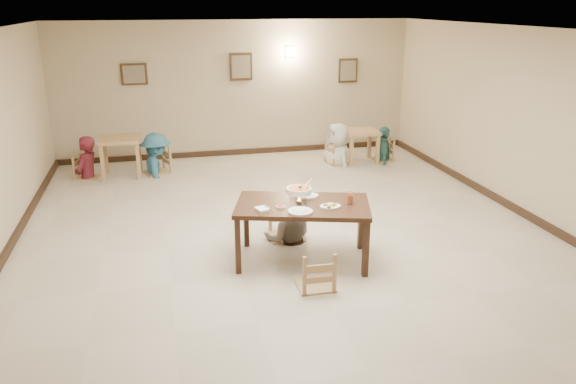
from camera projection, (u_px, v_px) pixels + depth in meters
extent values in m
plane|color=beige|center=(288.00, 237.00, 8.44)|extent=(10.00, 10.00, 0.00)
plane|color=silver|center=(288.00, 30.00, 7.48)|extent=(10.00, 10.00, 0.00)
plane|color=#C5B290|center=(237.00, 89.00, 12.57)|extent=(10.00, 0.00, 10.00)
plane|color=#C5B290|center=(481.00, 329.00, 3.35)|extent=(10.00, 0.00, 10.00)
plane|color=#C5B290|center=(535.00, 126.00, 8.83)|extent=(0.00, 10.00, 10.00)
cube|color=black|center=(239.00, 152.00, 13.00)|extent=(8.00, 0.06, 0.12)
cube|color=black|center=(2.00, 260.00, 7.56)|extent=(0.06, 10.00, 0.12)
cube|color=black|center=(521.00, 212.00, 9.29)|extent=(0.06, 10.00, 0.12)
cube|color=#3A2714|center=(134.00, 74.00, 11.92)|extent=(0.55, 0.03, 0.45)
cube|color=gray|center=(134.00, 74.00, 11.91)|extent=(0.45, 0.01, 0.37)
cube|color=#3A2714|center=(241.00, 67.00, 12.39)|extent=(0.50, 0.03, 0.60)
cube|color=gray|center=(241.00, 67.00, 12.38)|extent=(0.41, 0.01, 0.49)
cube|color=#3A2714|center=(348.00, 71.00, 12.99)|extent=(0.45, 0.03, 0.55)
cube|color=gray|center=(348.00, 71.00, 12.97)|extent=(0.37, 0.01, 0.45)
cube|color=#FFD88C|center=(289.00, 52.00, 12.54)|extent=(0.16, 0.05, 0.22)
cube|color=#3A2012|center=(303.00, 206.00, 7.44)|extent=(1.96, 1.44, 0.06)
cube|color=#3A2012|center=(238.00, 246.00, 7.20)|extent=(0.07, 0.07, 0.76)
cube|color=#3A2012|center=(366.00, 249.00, 7.12)|extent=(0.07, 0.07, 0.76)
cube|color=#3A2012|center=(246.00, 221.00, 8.02)|extent=(0.07, 0.07, 0.76)
cube|color=#3A2012|center=(361.00, 224.00, 7.94)|extent=(0.07, 0.07, 0.76)
cube|color=tan|center=(286.00, 207.00, 8.29)|extent=(0.50, 0.50, 0.05)
cube|color=tan|center=(315.00, 254.00, 6.85)|extent=(0.45, 0.45, 0.05)
imported|color=gray|center=(288.00, 190.00, 8.13)|extent=(0.84, 0.71, 1.53)
torus|color=silver|center=(299.00, 193.00, 7.40)|extent=(0.26, 0.26, 0.01)
cylinder|color=silver|center=(299.00, 202.00, 7.44)|extent=(0.07, 0.07, 0.04)
cone|color=#FFA526|center=(299.00, 198.00, 7.43)|extent=(0.04, 0.04, 0.06)
cylinder|color=white|center=(299.00, 191.00, 7.39)|extent=(0.33, 0.33, 0.07)
cylinder|color=#BE4413|center=(299.00, 188.00, 7.38)|extent=(0.29, 0.29, 0.02)
sphere|color=#2D7223|center=(300.00, 187.00, 7.37)|extent=(0.05, 0.05, 0.05)
cylinder|color=silver|center=(307.00, 184.00, 7.46)|extent=(0.15, 0.10, 0.11)
cylinder|color=silver|center=(305.00, 196.00, 7.50)|extent=(0.01, 0.01, 0.15)
cylinder|color=silver|center=(291.00, 197.00, 7.46)|extent=(0.01, 0.01, 0.15)
cylinder|color=silver|center=(301.00, 201.00, 7.32)|extent=(0.01, 0.01, 0.15)
cylinder|color=white|center=(307.00, 196.00, 7.69)|extent=(0.32, 0.32, 0.02)
ellipsoid|color=white|center=(307.00, 195.00, 7.68)|extent=(0.21, 0.18, 0.07)
cylinder|color=white|center=(300.00, 211.00, 7.12)|extent=(0.32, 0.32, 0.02)
ellipsoid|color=white|center=(300.00, 211.00, 7.12)|extent=(0.21, 0.17, 0.07)
cylinder|color=white|center=(330.00, 206.00, 7.30)|extent=(0.28, 0.28, 0.02)
sphere|color=#2D7223|center=(329.00, 207.00, 7.21)|extent=(0.05, 0.05, 0.05)
cylinder|color=white|center=(281.00, 207.00, 7.29)|extent=(0.12, 0.12, 0.02)
cylinder|color=maroon|center=(281.00, 206.00, 7.28)|extent=(0.09, 0.09, 0.01)
cube|color=white|center=(262.00, 209.00, 7.18)|extent=(0.18, 0.21, 0.03)
cube|color=silver|center=(265.00, 207.00, 7.27)|extent=(0.06, 0.19, 0.01)
cube|color=silver|center=(267.00, 207.00, 7.28)|extent=(0.06, 0.19, 0.01)
cylinder|color=white|center=(350.00, 198.00, 7.41)|extent=(0.08, 0.08, 0.16)
cylinder|color=#DF5818|center=(350.00, 199.00, 7.41)|extent=(0.07, 0.07, 0.12)
cube|color=tan|center=(120.00, 139.00, 11.18)|extent=(0.81, 0.81, 0.06)
cube|color=tan|center=(103.00, 164.00, 10.92)|extent=(0.07, 0.07, 0.74)
cube|color=tan|center=(138.00, 162.00, 11.06)|extent=(0.07, 0.07, 0.74)
cube|color=tan|center=(106.00, 155.00, 11.55)|extent=(0.07, 0.07, 0.74)
cube|color=tan|center=(139.00, 153.00, 11.68)|extent=(0.07, 0.07, 0.74)
cube|color=tan|center=(361.00, 132.00, 12.22)|extent=(0.75, 0.75, 0.06)
cube|color=tan|center=(351.00, 151.00, 12.01)|extent=(0.07, 0.07, 0.65)
cube|color=tan|center=(378.00, 150.00, 12.11)|extent=(0.07, 0.07, 0.65)
cube|color=tan|center=(344.00, 145.00, 12.56)|extent=(0.07, 0.07, 0.65)
cube|color=tan|center=(369.00, 144.00, 12.65)|extent=(0.07, 0.07, 0.65)
cube|color=tan|center=(86.00, 159.00, 11.14)|extent=(0.41, 0.41, 0.05)
cube|color=tan|center=(156.00, 151.00, 11.46)|extent=(0.49, 0.49, 0.05)
cube|color=tan|center=(338.00, 145.00, 12.18)|extent=(0.42, 0.42, 0.05)
cube|color=tan|center=(384.00, 142.00, 12.41)|extent=(0.42, 0.42, 0.05)
imported|color=maroon|center=(83.00, 136.00, 11.00)|extent=(0.64, 0.74, 1.72)
imported|color=teal|center=(154.00, 133.00, 11.34)|extent=(0.79, 1.17, 1.68)
imported|color=silver|center=(338.00, 123.00, 12.03)|extent=(0.71, 0.95, 1.78)
imported|color=#3D7C77|center=(384.00, 127.00, 12.30)|extent=(0.61, 0.97, 1.53)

